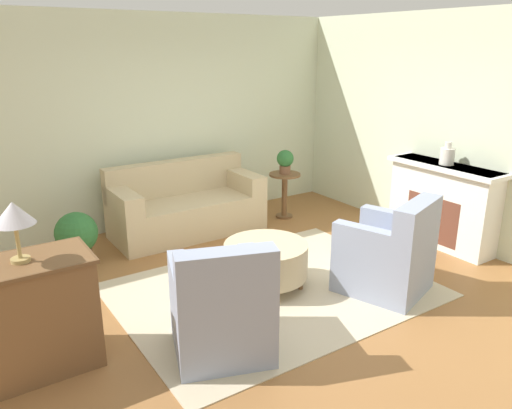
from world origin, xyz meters
The scene contains 15 objects.
ground_plane centered at (0.00, 0.00, 0.00)m, with size 16.00×16.00×0.00m, color #996638.
wall_back centered at (0.00, 2.64, 1.40)m, with size 9.17×0.12×2.80m.
wall_right centered at (2.71, 0.00, 1.40)m, with size 0.12×9.29×2.80m.
rug centered at (0.00, 0.00, 0.01)m, with size 3.04×2.29×0.01m.
couch centered at (0.01, 2.02, 0.34)m, with size 1.95×0.86×0.92m.
armchair_left centered at (-0.96, -0.64, 0.38)m, with size 0.97×1.00×0.98m.
armchair_right centered at (0.96, -0.64, 0.38)m, with size 0.97×1.00×0.98m.
ottoman_table centered at (-0.01, 0.12, 0.30)m, with size 0.86×0.86×0.47m.
side_table centered at (1.45, 1.78, 0.43)m, with size 0.45×0.45×0.65m.
fireplace centered at (2.46, -0.11, 0.54)m, with size 0.44×1.45×1.03m.
dresser centered at (-2.27, -0.04, 0.47)m, with size 0.97×0.56×0.90m.
vase_mantel_near centered at (2.45, -0.11, 1.13)m, with size 0.17×0.17×0.27m.
potted_plant_on_side_table centered at (1.45, 1.78, 0.84)m, with size 0.24×0.24×0.34m.
potted_plant_floor centered at (-1.48, 1.75, 0.34)m, with size 0.47×0.47×0.62m.
table_lamp centered at (-2.27, -0.04, 1.26)m, with size 0.29×0.29×0.45m.
Camera 1 is at (-2.67, -3.72, 2.39)m, focal length 35.00 mm.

